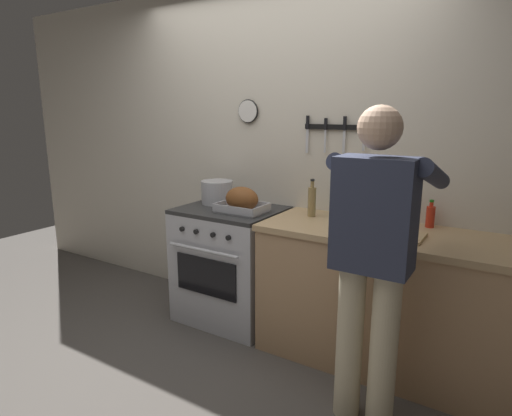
% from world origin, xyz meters
% --- Properties ---
extents(ground_plane, '(8.00, 8.00, 0.00)m').
position_xyz_m(ground_plane, '(0.00, 0.00, 0.00)').
color(ground_plane, '#4C4742').
extents(wall_back, '(6.00, 0.13, 2.60)m').
position_xyz_m(wall_back, '(-0.00, 1.35, 1.30)').
color(wall_back, beige).
rests_on(wall_back, ground).
extents(counter_block, '(2.03, 0.65, 0.90)m').
position_xyz_m(counter_block, '(1.20, 0.99, 0.45)').
color(counter_block, tan).
rests_on(counter_block, ground).
extents(stove, '(0.76, 0.67, 0.90)m').
position_xyz_m(stove, '(-0.22, 0.99, 0.45)').
color(stove, '#BCBCC1').
rests_on(stove, ground).
extents(person_cook, '(0.51, 0.63, 1.66)m').
position_xyz_m(person_cook, '(1.06, 0.42, 0.95)').
color(person_cook, '#C6B793').
rests_on(person_cook, ground).
extents(roasting_pan, '(0.35, 0.26, 0.19)m').
position_xyz_m(roasting_pan, '(-0.07, 0.93, 0.99)').
color(roasting_pan, '#B7B7BC').
rests_on(roasting_pan, stove).
extents(stock_pot, '(0.25, 0.25, 0.18)m').
position_xyz_m(stock_pot, '(-0.41, 1.08, 0.99)').
color(stock_pot, '#B7B7BC').
rests_on(stock_pot, stove).
extents(cutting_board, '(0.36, 0.24, 0.02)m').
position_xyz_m(cutting_board, '(1.03, 0.89, 0.91)').
color(cutting_board, tan).
rests_on(cutting_board, counter_block).
extents(bottle_dish_soap, '(0.08, 0.08, 0.23)m').
position_xyz_m(bottle_dish_soap, '(0.56, 1.17, 0.99)').
color(bottle_dish_soap, '#338CCC').
rests_on(bottle_dish_soap, counter_block).
extents(bottle_vinegar, '(0.06, 0.06, 0.27)m').
position_xyz_m(bottle_vinegar, '(0.41, 1.09, 1.01)').
color(bottle_vinegar, '#997F4C').
rests_on(bottle_vinegar, counter_block).
extents(bottle_olive_oil, '(0.06, 0.06, 0.31)m').
position_xyz_m(bottle_olive_oil, '(0.96, 1.16, 1.03)').
color(bottle_olive_oil, '#385623').
rests_on(bottle_olive_oil, counter_block).
extents(bottle_hot_sauce, '(0.05, 0.05, 0.18)m').
position_xyz_m(bottle_hot_sauce, '(1.18, 1.22, 0.97)').
color(bottle_hot_sauce, red).
rests_on(bottle_hot_sauce, counter_block).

